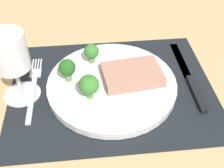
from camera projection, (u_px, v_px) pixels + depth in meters
The scene contains 10 objects.
ground_plane at pixel (112, 93), 59.18cm from camera, with size 140.00×110.00×3.00cm, color tan.
placemat at pixel (112, 88), 58.05cm from camera, with size 42.09×32.69×0.30cm, color black.
plate at pixel (112, 84), 57.39cm from camera, with size 26.68×26.68×1.60cm, color silver.
steak at pixel (132, 74), 56.95cm from camera, with size 11.88×8.27×2.00cm, color tan.
broccoli_back_left at pixel (67, 68), 54.95cm from camera, with size 3.41×3.41×5.09cm.
broccoli_near_steak at pixel (89, 85), 51.62cm from camera, with size 3.87×3.87×5.11cm.
broccoli_near_fork at pixel (91, 52), 59.52cm from camera, with size 3.21×3.21×4.57cm.
fork at pixel (34, 87), 57.60cm from camera, with size 2.40×19.20×0.50cm.
knife at pixel (190, 79), 59.37cm from camera, with size 1.80×23.00×0.80cm.
wine_glass at pixel (10, 58), 49.67cm from camera, with size 7.45×7.45×14.51cm.
Camera 1 is at (-4.19, -41.37, 40.66)cm, focal length 44.38 mm.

